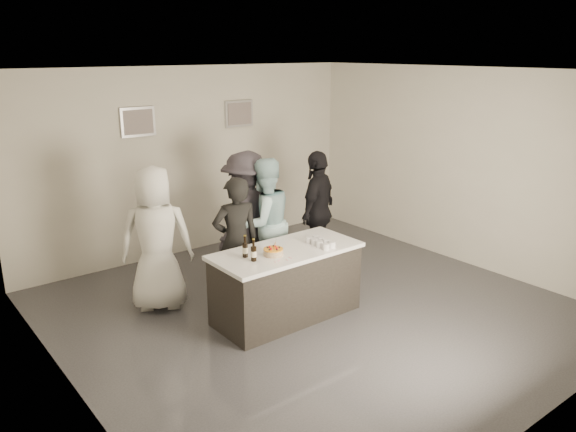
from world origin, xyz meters
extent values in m
plane|color=#3D3D42|center=(0.00, 0.00, 0.00)|extent=(6.00, 6.00, 0.00)
plane|color=white|center=(0.00, 0.00, 3.00)|extent=(6.00, 6.00, 0.00)
cube|color=beige|center=(0.00, 3.00, 1.50)|extent=(6.00, 0.04, 3.00)
cube|color=beige|center=(0.00, -3.00, 1.50)|extent=(6.00, 0.04, 3.00)
cube|color=beige|center=(-3.00, 0.00, 1.50)|extent=(0.04, 6.00, 3.00)
cube|color=beige|center=(3.00, 0.00, 1.50)|extent=(0.04, 6.00, 3.00)
cube|color=#B2B2B7|center=(-0.90, 2.97, 2.20)|extent=(0.54, 0.04, 0.44)
cube|color=#B2B2B7|center=(0.90, 2.97, 2.20)|extent=(0.54, 0.04, 0.44)
cube|color=white|center=(-0.37, 0.06, 0.45)|extent=(1.86, 0.86, 0.90)
cylinder|color=orange|center=(-0.62, -0.01, 0.94)|extent=(0.24, 0.24, 0.07)
cylinder|color=black|center=(-0.92, 0.15, 1.03)|extent=(0.07, 0.07, 0.26)
cylinder|color=black|center=(-0.91, -0.02, 1.03)|extent=(0.07, 0.07, 0.26)
cube|color=orange|center=(0.05, -0.09, 0.94)|extent=(0.19, 0.40, 0.08)
cube|color=pink|center=(-0.64, -0.21, 0.90)|extent=(0.24, 0.08, 0.01)
imported|color=black|center=(-0.63, 0.78, 0.86)|extent=(0.71, 0.55, 1.71)
imported|color=#A8D5DC|center=(0.02, 1.06, 0.91)|extent=(0.90, 0.71, 1.83)
imported|color=white|center=(-1.49, 1.30, 0.94)|extent=(1.09, 0.97, 1.87)
imported|color=black|center=(1.03, 1.08, 0.91)|extent=(1.15, 0.90, 1.82)
imported|color=#302D35|center=(-0.06, 1.39, 0.94)|extent=(1.40, 1.14, 1.88)
camera|label=1|loc=(-4.34, -5.01, 3.24)|focal=35.00mm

